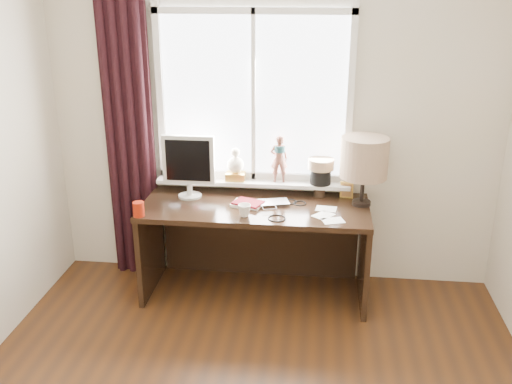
# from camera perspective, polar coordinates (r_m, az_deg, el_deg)

# --- Properties ---
(wall_back) EXTENTS (3.50, 0.00, 2.60)m
(wall_back) POSITION_cam_1_polar(r_m,az_deg,el_deg) (4.44, 1.75, 6.99)
(wall_back) COLOR beige
(wall_back) RESTS_ON ground
(laptop) EXTENTS (0.37, 0.29, 0.03)m
(laptop) POSITION_cam_1_polar(r_m,az_deg,el_deg) (4.27, 1.13, -1.12)
(laptop) COLOR silver
(laptop) RESTS_ON desk
(mug) EXTENTS (0.13, 0.13, 0.09)m
(mug) POSITION_cam_1_polar(r_m,az_deg,el_deg) (4.06, -1.16, -1.80)
(mug) COLOR white
(mug) RESTS_ON desk
(red_cup) EXTENTS (0.08, 0.08, 0.11)m
(red_cup) POSITION_cam_1_polar(r_m,az_deg,el_deg) (4.14, -11.65, -1.70)
(red_cup) COLOR maroon
(red_cup) RESTS_ON desk
(window) EXTENTS (1.52, 0.21, 1.40)m
(window) POSITION_cam_1_polar(r_m,az_deg,el_deg) (4.40, -0.16, 6.92)
(window) COLOR white
(window) RESTS_ON ground
(curtain) EXTENTS (0.38, 0.09, 2.25)m
(curtain) POSITION_cam_1_polar(r_m,az_deg,el_deg) (4.63, -12.53, 4.71)
(curtain) COLOR black
(curtain) RESTS_ON floor
(desk) EXTENTS (1.70, 0.70, 0.75)m
(desk) POSITION_cam_1_polar(r_m,az_deg,el_deg) (4.45, 0.06, -3.79)
(desk) COLOR #301E13
(desk) RESTS_ON floor
(monitor) EXTENTS (0.40, 0.18, 0.49)m
(monitor) POSITION_cam_1_polar(r_m,az_deg,el_deg) (4.37, -6.77, 2.94)
(monitor) COLOR beige
(monitor) RESTS_ON desk
(notebook_stack) EXTENTS (0.26, 0.22, 0.03)m
(notebook_stack) POSITION_cam_1_polar(r_m,az_deg,el_deg) (4.26, -0.86, -1.16)
(notebook_stack) COLOR beige
(notebook_stack) RESTS_ON desk
(brush_holder) EXTENTS (0.09, 0.09, 0.25)m
(brush_holder) POSITION_cam_1_polar(r_m,az_deg,el_deg) (4.45, 6.37, 0.35)
(brush_holder) COLOR black
(brush_holder) RESTS_ON desk
(icon_frame) EXTENTS (0.10, 0.04, 0.13)m
(icon_frame) POSITION_cam_1_polar(r_m,az_deg,el_deg) (4.44, 9.06, 0.22)
(icon_frame) COLOR gold
(icon_frame) RESTS_ON desk
(table_lamp) EXTENTS (0.35, 0.35, 0.52)m
(table_lamp) POSITION_cam_1_polar(r_m,az_deg,el_deg) (4.23, 10.79, 3.32)
(table_lamp) COLOR black
(table_lamp) RESTS_ON desk
(loose_papers) EXTENTS (0.25, 0.36, 0.00)m
(loose_papers) POSITION_cam_1_polar(r_m,az_deg,el_deg) (4.12, 7.16, -2.27)
(loose_papers) COLOR white
(loose_papers) RESTS_ON desk
(desk_cables) EXTENTS (0.29, 0.47, 0.01)m
(desk_cables) POSITION_cam_1_polar(r_m,az_deg,el_deg) (4.19, 3.12, -1.71)
(desk_cables) COLOR black
(desk_cables) RESTS_ON desk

